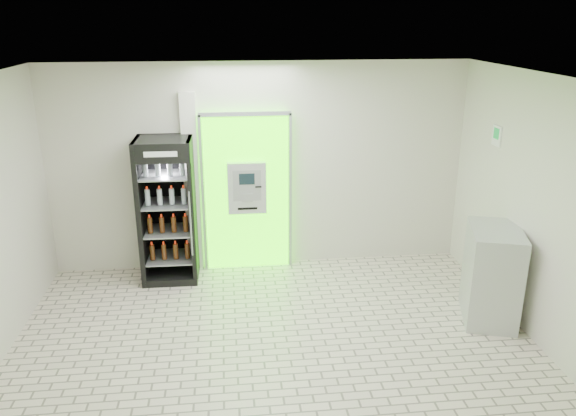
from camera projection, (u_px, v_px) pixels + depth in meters
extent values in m
plane|color=#C2B4A1|center=(276.00, 355.00, 6.26)|extent=(6.00, 6.00, 0.00)
plane|color=beige|center=(260.00, 167.00, 8.11)|extent=(6.00, 0.00, 6.00)
plane|color=beige|center=(313.00, 377.00, 3.42)|extent=(6.00, 0.00, 6.00)
plane|color=beige|center=(551.00, 218.00, 6.08)|extent=(0.00, 5.00, 5.00)
plane|color=white|center=(274.00, 81.00, 5.28)|extent=(6.00, 6.00, 0.00)
cube|color=#35FF00|center=(247.00, 192.00, 8.14)|extent=(1.20, 0.12, 2.30)
cube|color=gray|center=(245.00, 114.00, 7.70)|extent=(1.28, 0.04, 0.06)
cube|color=gray|center=(203.00, 195.00, 8.01)|extent=(0.04, 0.04, 2.30)
cube|color=gray|center=(290.00, 192.00, 8.14)|extent=(0.04, 0.04, 2.30)
cube|color=black|center=(255.00, 235.00, 8.31)|extent=(0.62, 0.01, 0.67)
cube|color=black|center=(221.00, 137.00, 7.78)|extent=(0.22, 0.01, 0.18)
cube|color=#B6B9BE|center=(247.00, 188.00, 8.01)|extent=(0.55, 0.12, 0.75)
cube|color=black|center=(247.00, 179.00, 7.90)|extent=(0.22, 0.01, 0.16)
cube|color=gray|center=(247.00, 198.00, 7.99)|extent=(0.16, 0.01, 0.12)
cube|color=black|center=(258.00, 187.00, 7.95)|extent=(0.09, 0.01, 0.02)
cube|color=black|center=(248.00, 209.00, 8.04)|extent=(0.28, 0.01, 0.03)
cube|color=silver|center=(192.00, 184.00, 8.03)|extent=(0.22, 0.10, 2.60)
cube|color=#193FB2|center=(190.00, 161.00, 7.86)|extent=(0.09, 0.01, 0.06)
cube|color=red|center=(191.00, 170.00, 7.91)|extent=(0.09, 0.01, 0.06)
cube|color=yellow|center=(191.00, 179.00, 7.95)|extent=(0.09, 0.01, 0.06)
cube|color=orange|center=(192.00, 188.00, 7.99)|extent=(0.09, 0.01, 0.06)
cube|color=red|center=(192.00, 196.00, 8.03)|extent=(0.09, 0.01, 0.06)
cube|color=black|center=(168.00, 210.00, 7.80)|extent=(0.77, 0.70, 2.03)
cube|color=black|center=(170.00, 203.00, 8.10)|extent=(0.76, 0.06, 2.03)
cube|color=red|center=(160.00, 154.00, 7.19)|extent=(0.75, 0.02, 0.24)
cube|color=white|center=(160.00, 154.00, 7.19)|extent=(0.43, 0.01, 0.07)
cube|color=black|center=(172.00, 273.00, 8.11)|extent=(0.77, 0.70, 0.10)
cylinder|color=gray|center=(191.00, 224.00, 7.52)|extent=(0.02, 0.02, 0.91)
cube|color=gray|center=(171.00, 257.00, 8.03)|extent=(0.65, 0.60, 0.02)
cube|color=gray|center=(169.00, 231.00, 7.90)|extent=(0.65, 0.60, 0.02)
cube|color=gray|center=(167.00, 203.00, 7.77)|extent=(0.65, 0.60, 0.02)
cube|color=gray|center=(165.00, 175.00, 7.63)|extent=(0.65, 0.60, 0.02)
cube|color=#B6B9BE|center=(492.00, 275.00, 6.85)|extent=(0.82, 1.02, 1.18)
cube|color=gray|center=(469.00, 271.00, 6.80)|extent=(0.26, 0.83, 0.01)
cube|color=white|center=(497.00, 136.00, 7.19)|extent=(0.02, 0.22, 0.26)
cube|color=#0D9438|center=(496.00, 134.00, 7.18)|extent=(0.00, 0.14, 0.14)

